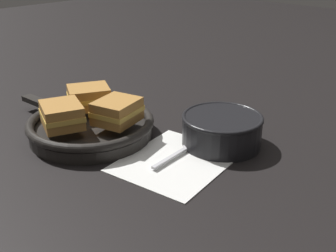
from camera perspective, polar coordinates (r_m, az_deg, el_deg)
ground_plane at (r=0.80m, az=1.65°, el=-4.16°), size 4.00×4.00×0.00m
napkin at (r=0.78m, az=1.02°, el=-4.76°), size 0.23×0.21×0.00m
soup_bowl at (r=0.84m, az=7.31°, el=-0.30°), size 0.16×0.16×0.06m
spoon at (r=0.82m, az=2.45°, el=-3.02°), size 0.14×0.03×0.01m
skillet at (r=0.89m, az=-10.47°, el=-0.07°), size 0.26×0.37×0.04m
sandwich_near_left at (r=0.93m, az=-10.66°, el=3.87°), size 0.11×0.11×0.05m
sandwich_near_right at (r=0.85m, az=-14.18°, el=1.45°), size 0.10×0.11×0.05m
sandwich_far_left at (r=0.85m, az=-6.91°, el=2.01°), size 0.10×0.09×0.05m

